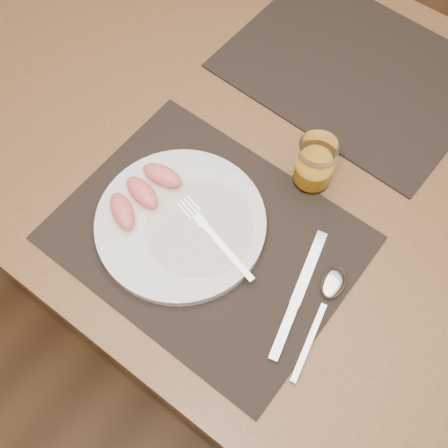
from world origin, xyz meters
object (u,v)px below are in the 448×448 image
placemat_far (354,69)px  plate (181,223)px  fork (210,232)px  spoon (330,291)px  table (291,179)px  knife (295,304)px  placemat_near (207,238)px  juice_glass (314,165)px

placemat_far → plate: plate is taller
fork → spoon: fork is taller
table → fork: bearing=-95.2°
table → knife: size_ratio=6.44×
plate → table: bearing=73.3°
spoon → table: bearing=134.7°
plate → spoon: (0.25, 0.05, -0.00)m
table → knife: (0.15, -0.23, 0.09)m
knife → table: bearing=123.0°
fork → knife: size_ratio=0.80×
fork → spoon: 0.20m
table → fork: fork is taller
table → placemat_near: 0.24m
table → placemat_far: size_ratio=3.11×
table → placemat_far: bearing=94.5°
placemat_near → juice_glass: size_ratio=4.78×
spoon → juice_glass: size_ratio=2.03×
placemat_far → fork: size_ratio=2.60×
placemat_far → fork: (-0.00, -0.44, 0.02)m
table → spoon: spoon is taller
table → spoon: 0.27m
placemat_near → spoon: spoon is taller
table → knife: 0.29m
table → placemat_near: (-0.02, -0.22, 0.09)m
placemat_far → spoon: size_ratio=2.35×
knife → fork: bearing=175.4°
placemat_far → fork: 0.44m
fork → placemat_near: bearing=-129.0°
fork → juice_glass: bearing=69.7°
placemat_near → juice_glass: juice_glass is taller
placemat_near → table: bearing=84.0°
placemat_far → juice_glass: 0.26m
knife → juice_glass: juice_glass is taller
table → juice_glass: (0.05, -0.03, 0.13)m
plate → spoon: plate is taller
table → placemat_far: 0.24m
placemat_near → fork: bearing=51.0°
placemat_near → placemat_far: same height
placemat_far → knife: knife is taller
placemat_far → plate: 0.45m
placemat_near → plate: bearing=-169.6°
fork → placemat_far: bearing=89.7°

